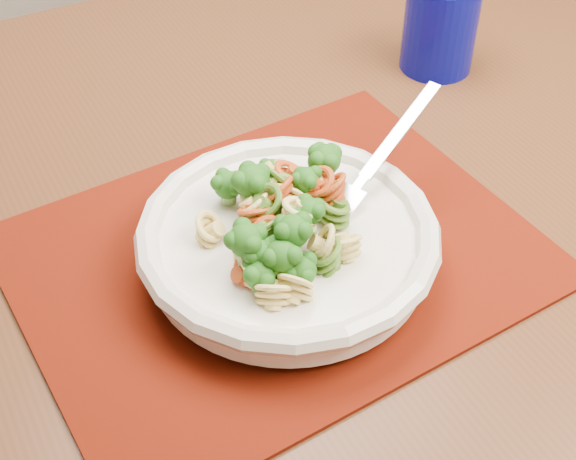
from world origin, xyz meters
TOP-DOWN VIEW (x-y plane):
  - dining_table at (-0.42, 0.31)m, footprint 1.44×1.06m
  - placemat at (-0.39, 0.21)m, footprint 0.45×0.37m
  - pasta_bowl at (-0.39, 0.20)m, footprint 0.24×0.24m
  - pasta_broccoli_heap at (-0.39, 0.20)m, footprint 0.21×0.21m
  - fork at (-0.34, 0.19)m, footprint 0.18×0.06m
  - tumbler at (-0.07, 0.34)m, footprint 0.08×0.08m

SIDE VIEW (x-z plane):
  - dining_table at x=-0.42m, z-range 0.27..1.02m
  - placemat at x=-0.39m, z-range 0.75..0.76m
  - pasta_bowl at x=-0.39m, z-range 0.76..0.81m
  - fork at x=-0.34m, z-range 0.76..0.84m
  - pasta_broccoli_heap at x=-0.39m, z-range 0.77..0.83m
  - tumbler at x=-0.07m, z-range 0.75..0.85m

